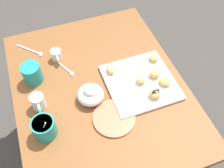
{
  "coord_description": "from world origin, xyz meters",
  "views": [
    {
      "loc": [
        -0.66,
        0.18,
        1.64
      ],
      "look_at": [
        -0.02,
        -0.06,
        0.73
      ],
      "focal_mm": 40.19,
      "sensor_mm": 36.0,
      "label": 1
    }
  ],
  "objects_px": {
    "coffee_mug_teal_right": "(32,72)",
    "beignet_3": "(165,81)",
    "coffee_mug_teal_left": "(44,127)",
    "beignet_1": "(141,80)",
    "beignet_0": "(155,74)",
    "ice_cream_bowl": "(90,94)",
    "chocolate_sauce_pitcher": "(56,54)",
    "beignet_5": "(155,94)",
    "dining_table": "(100,102)",
    "cream_pitcher_white": "(38,101)",
    "saucer_coral_left": "(114,118)",
    "pastry_plate_square": "(140,82)",
    "beignet_2": "(154,58)",
    "beignet_4": "(111,69)"
  },
  "relations": [
    {
      "from": "coffee_mug_teal_right",
      "to": "beignet_3",
      "type": "bearing_deg",
      "value": -113.37
    },
    {
      "from": "coffee_mug_teal_left",
      "to": "beignet_1",
      "type": "relative_size",
      "value": 2.97
    },
    {
      "from": "beignet_0",
      "to": "beignet_1",
      "type": "bearing_deg",
      "value": 97.65
    },
    {
      "from": "coffee_mug_teal_right",
      "to": "ice_cream_bowl",
      "type": "height_order",
      "value": "coffee_mug_teal_right"
    },
    {
      "from": "chocolate_sauce_pitcher",
      "to": "beignet_5",
      "type": "bearing_deg",
      "value": -136.95
    },
    {
      "from": "coffee_mug_teal_right",
      "to": "dining_table",
      "type": "bearing_deg",
      "value": -118.35
    },
    {
      "from": "cream_pitcher_white",
      "to": "saucer_coral_left",
      "type": "bearing_deg",
      "value": -120.46
    },
    {
      "from": "coffee_mug_teal_left",
      "to": "pastry_plate_square",
      "type": "bearing_deg",
      "value": -77.97
    },
    {
      "from": "dining_table",
      "to": "beignet_3",
      "type": "xyz_separation_m",
      "value": [
        -0.09,
        -0.29,
        0.16
      ]
    },
    {
      "from": "coffee_mug_teal_right",
      "to": "chocolate_sauce_pitcher",
      "type": "bearing_deg",
      "value": -54.97
    },
    {
      "from": "cream_pitcher_white",
      "to": "beignet_2",
      "type": "distance_m",
      "value": 0.58
    },
    {
      "from": "chocolate_sauce_pitcher",
      "to": "saucer_coral_left",
      "type": "height_order",
      "value": "chocolate_sauce_pitcher"
    },
    {
      "from": "cream_pitcher_white",
      "to": "beignet_4",
      "type": "xyz_separation_m",
      "value": [
        0.07,
        -0.35,
        -0.01
      ]
    },
    {
      "from": "beignet_2",
      "to": "saucer_coral_left",
      "type": "bearing_deg",
      "value": 128.42
    },
    {
      "from": "cream_pitcher_white",
      "to": "saucer_coral_left",
      "type": "relative_size",
      "value": 0.58
    },
    {
      "from": "ice_cream_bowl",
      "to": "cream_pitcher_white",
      "type": "bearing_deg",
      "value": 80.24
    },
    {
      "from": "coffee_mug_teal_left",
      "to": "beignet_4",
      "type": "height_order",
      "value": "coffee_mug_teal_left"
    },
    {
      "from": "beignet_4",
      "to": "beignet_2",
      "type": "bearing_deg",
      "value": -90.5
    },
    {
      "from": "coffee_mug_teal_right",
      "to": "beignet_4",
      "type": "bearing_deg",
      "value": -104.54
    },
    {
      "from": "cream_pitcher_white",
      "to": "pastry_plate_square",
      "type": "bearing_deg",
      "value": -94.22
    },
    {
      "from": "beignet_0",
      "to": "beignet_1",
      "type": "relative_size",
      "value": 1.17
    },
    {
      "from": "beignet_0",
      "to": "beignet_5",
      "type": "height_order",
      "value": "beignet_0"
    },
    {
      "from": "coffee_mug_teal_right",
      "to": "beignet_3",
      "type": "xyz_separation_m",
      "value": [
        -0.24,
        -0.56,
        -0.02
      ]
    },
    {
      "from": "beignet_3",
      "to": "cream_pitcher_white",
      "type": "bearing_deg",
      "value": 81.64
    },
    {
      "from": "beignet_0",
      "to": "beignet_4",
      "type": "bearing_deg",
      "value": 61.84
    },
    {
      "from": "cream_pitcher_white",
      "to": "beignet_3",
      "type": "bearing_deg",
      "value": -98.36
    },
    {
      "from": "beignet_5",
      "to": "coffee_mug_teal_right",
      "type": "bearing_deg",
      "value": 59.21
    },
    {
      "from": "saucer_coral_left",
      "to": "beignet_0",
      "type": "xyz_separation_m",
      "value": [
        0.14,
        -0.25,
        0.03
      ]
    },
    {
      "from": "coffee_mug_teal_right",
      "to": "cream_pitcher_white",
      "type": "height_order",
      "value": "coffee_mug_teal_right"
    },
    {
      "from": "beignet_0",
      "to": "beignet_5",
      "type": "relative_size",
      "value": 0.96
    },
    {
      "from": "beignet_0",
      "to": "beignet_2",
      "type": "distance_m",
      "value": 0.1
    },
    {
      "from": "beignet_4",
      "to": "cream_pitcher_white",
      "type": "bearing_deg",
      "value": 100.95
    },
    {
      "from": "coffee_mug_teal_left",
      "to": "chocolate_sauce_pitcher",
      "type": "xyz_separation_m",
      "value": [
        0.38,
        -0.13,
        -0.02
      ]
    },
    {
      "from": "dining_table",
      "to": "pastry_plate_square",
      "type": "distance_m",
      "value": 0.24
    },
    {
      "from": "dining_table",
      "to": "beignet_0",
      "type": "bearing_deg",
      "value": -98.83
    },
    {
      "from": "cream_pitcher_white",
      "to": "beignet_0",
      "type": "bearing_deg",
      "value": -93.08
    },
    {
      "from": "dining_table",
      "to": "ice_cream_bowl",
      "type": "distance_m",
      "value": 0.19
    },
    {
      "from": "pastry_plate_square",
      "to": "coffee_mug_teal_left",
      "type": "xyz_separation_m",
      "value": [
        -0.1,
        0.46,
        0.04
      ]
    },
    {
      "from": "beignet_1",
      "to": "beignet_5",
      "type": "bearing_deg",
      "value": -163.49
    },
    {
      "from": "ice_cream_bowl",
      "to": "beignet_2",
      "type": "height_order",
      "value": "ice_cream_bowl"
    },
    {
      "from": "pastry_plate_square",
      "to": "coffee_mug_teal_right",
      "type": "bearing_deg",
      "value": 67.18
    },
    {
      "from": "chocolate_sauce_pitcher",
      "to": "saucer_coral_left",
      "type": "distance_m",
      "value": 0.44
    },
    {
      "from": "cream_pitcher_white",
      "to": "beignet_0",
      "type": "relative_size",
      "value": 2.04
    },
    {
      "from": "chocolate_sauce_pitcher",
      "to": "coffee_mug_teal_left",
      "type": "bearing_deg",
      "value": 161.21
    },
    {
      "from": "coffee_mug_teal_left",
      "to": "saucer_coral_left",
      "type": "height_order",
      "value": "coffee_mug_teal_left"
    },
    {
      "from": "beignet_5",
      "to": "beignet_3",
      "type": "bearing_deg",
      "value": -57.33
    },
    {
      "from": "saucer_coral_left",
      "to": "beignet_4",
      "type": "distance_m",
      "value": 0.25
    },
    {
      "from": "dining_table",
      "to": "coffee_mug_teal_left",
      "type": "bearing_deg",
      "value": 117.57
    },
    {
      "from": "cream_pitcher_white",
      "to": "beignet_1",
      "type": "height_order",
      "value": "cream_pitcher_white"
    },
    {
      "from": "cream_pitcher_white",
      "to": "beignet_5",
      "type": "xyz_separation_m",
      "value": [
        -0.13,
        -0.49,
        -0.01
      ]
    }
  ]
}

